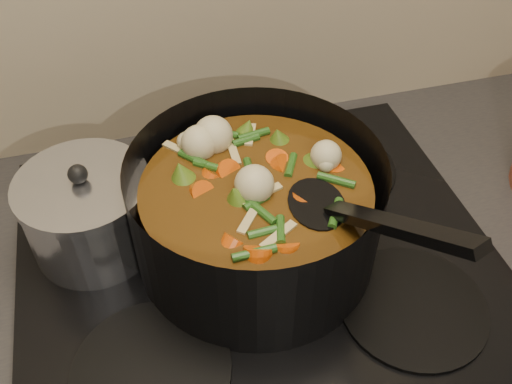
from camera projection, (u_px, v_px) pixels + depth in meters
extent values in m
cube|color=black|center=(258.00, 275.00, 0.79)|extent=(2.64, 0.64, 0.05)
cube|color=black|center=(258.00, 260.00, 0.76)|extent=(0.62, 0.54, 0.02)
cylinder|color=black|center=(151.00, 370.00, 0.63)|extent=(0.18, 0.18, 0.01)
cylinder|color=black|center=(413.00, 306.00, 0.69)|extent=(0.18, 0.18, 0.01)
cylinder|color=black|center=(126.00, 208.00, 0.81)|extent=(0.18, 0.18, 0.01)
cylinder|color=black|center=(336.00, 168.00, 0.87)|extent=(0.18, 0.18, 0.01)
cylinder|color=black|center=(256.00, 210.00, 0.71)|extent=(0.35, 0.35, 0.15)
cylinder|color=black|center=(256.00, 247.00, 0.76)|extent=(0.30, 0.30, 0.01)
cylinder|color=#4E2D0D|center=(256.00, 217.00, 0.72)|extent=(0.28, 0.28, 0.11)
cylinder|color=#EF570B|center=(289.00, 182.00, 0.69)|extent=(0.03, 0.03, 0.03)
cylinder|color=#EF570B|center=(273.00, 150.00, 0.73)|extent=(0.04, 0.04, 0.03)
cylinder|color=#EF570B|center=(204.00, 145.00, 0.74)|extent=(0.04, 0.04, 0.03)
cylinder|color=#EF570B|center=(208.00, 193.00, 0.68)|extent=(0.03, 0.04, 0.03)
cylinder|color=#EF570B|center=(220.00, 240.00, 0.62)|extent=(0.04, 0.04, 0.03)
cylinder|color=#EF570B|center=(275.00, 210.00, 0.66)|extent=(0.04, 0.04, 0.03)
cylinder|color=#EF570B|center=(318.00, 190.00, 0.68)|extent=(0.04, 0.04, 0.03)
cylinder|color=#EF570B|center=(302.00, 142.00, 0.74)|extent=(0.04, 0.03, 0.03)
cylinder|color=#EF570B|center=(238.00, 159.00, 0.72)|extent=(0.04, 0.04, 0.03)
cylinder|color=#EF570B|center=(183.00, 180.00, 0.69)|extent=(0.04, 0.04, 0.03)
sphere|color=beige|center=(308.00, 170.00, 0.68)|extent=(0.04, 0.04, 0.04)
sphere|color=beige|center=(225.00, 151.00, 0.71)|extent=(0.04, 0.04, 0.04)
sphere|color=beige|center=(225.00, 214.00, 0.63)|extent=(0.04, 0.04, 0.04)
sphere|color=beige|center=(311.00, 187.00, 0.66)|extent=(0.04, 0.04, 0.04)
cone|color=#4B721C|center=(290.00, 234.00, 0.62)|extent=(0.04, 0.04, 0.04)
cone|color=#4B721C|center=(319.00, 160.00, 0.71)|extent=(0.04, 0.04, 0.04)
cone|color=#4B721C|center=(220.00, 143.00, 0.73)|extent=(0.04, 0.04, 0.04)
cone|color=#4B721C|center=(191.00, 214.00, 0.64)|extent=(0.04, 0.04, 0.04)
cone|color=#4B721C|center=(305.00, 227.00, 0.63)|extent=(0.04, 0.04, 0.04)
cylinder|color=#285819|center=(275.00, 162.00, 0.71)|extent=(0.01, 0.04, 0.01)
cylinder|color=#285819|center=(234.00, 131.00, 0.75)|extent=(0.04, 0.03, 0.01)
cylinder|color=#285819|center=(195.00, 161.00, 0.71)|extent=(0.04, 0.02, 0.01)
cylinder|color=#285819|center=(201.00, 196.00, 0.66)|extent=(0.03, 0.04, 0.01)
cylinder|color=#285819|center=(236.00, 210.00, 0.65)|extent=(0.03, 0.04, 0.01)
cylinder|color=#285819|center=(284.00, 251.00, 0.60)|extent=(0.04, 0.02, 0.01)
cylinder|color=#285819|center=(323.00, 210.00, 0.65)|extent=(0.04, 0.03, 0.01)
cylinder|color=#285819|center=(309.00, 174.00, 0.69)|extent=(0.01, 0.04, 0.01)
cylinder|color=#285819|center=(274.00, 162.00, 0.71)|extent=(0.04, 0.03, 0.01)
cylinder|color=#285819|center=(232.00, 132.00, 0.75)|extent=(0.04, 0.02, 0.01)
cylinder|color=#285819|center=(194.00, 162.00, 0.71)|extent=(0.03, 0.04, 0.01)
cylinder|color=#285819|center=(201.00, 197.00, 0.66)|extent=(0.03, 0.04, 0.01)
cylinder|color=#285819|center=(237.00, 210.00, 0.65)|extent=(0.04, 0.02, 0.01)
cylinder|color=#285819|center=(287.00, 250.00, 0.61)|extent=(0.04, 0.03, 0.01)
cylinder|color=#285819|center=(324.00, 208.00, 0.65)|extent=(0.01, 0.04, 0.01)
cube|color=tan|center=(192.00, 183.00, 0.68)|extent=(0.05, 0.01, 0.00)
cube|color=tan|center=(243.00, 233.00, 0.62)|extent=(0.02, 0.05, 0.00)
cube|color=tan|center=(318.00, 201.00, 0.66)|extent=(0.04, 0.03, 0.00)
cube|color=tan|center=(285.00, 149.00, 0.73)|extent=(0.04, 0.04, 0.00)
cube|color=tan|center=(207.00, 159.00, 0.71)|extent=(0.03, 0.04, 0.00)
cube|color=tan|center=(207.00, 218.00, 0.64)|extent=(0.05, 0.02, 0.00)
ellipsoid|color=black|center=(316.00, 205.00, 0.66)|extent=(0.07, 0.09, 0.01)
cube|color=black|center=(396.00, 226.00, 0.56)|extent=(0.08, 0.18, 0.11)
cylinder|color=silver|center=(90.00, 217.00, 0.74)|extent=(0.16, 0.16, 0.10)
cylinder|color=silver|center=(81.00, 185.00, 0.70)|extent=(0.17, 0.17, 0.01)
sphere|color=black|center=(78.00, 174.00, 0.68)|extent=(0.02, 0.02, 0.02)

